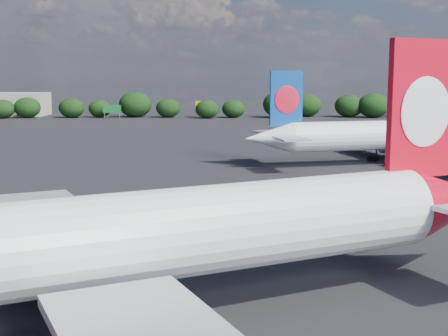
{
  "coord_description": "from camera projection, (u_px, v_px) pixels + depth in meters",
  "views": [
    {
      "loc": [
        15.15,
        -31.76,
        14.61
      ],
      "look_at": [
        16.0,
        12.0,
        8.0
      ],
      "focal_mm": 50.0,
      "sensor_mm": 36.0,
      "label": 1
    }
  ],
  "objects": [
    {
      "name": "ground",
      "position": [
        110.0,
        173.0,
        92.6
      ],
      "size": [
        500.0,
        500.0,
        0.0
      ],
      "primitive_type": "plane",
      "color": "black",
      "rests_on": "ground"
    },
    {
      "name": "qantas_airliner",
      "position": [
        159.0,
        238.0,
        36.24
      ],
      "size": [
        49.49,
        47.71,
        17.01
      ],
      "color": "white",
      "rests_on": "ground"
    },
    {
      "name": "china_southern_airliner",
      "position": [
        387.0,
        136.0,
        101.5
      ],
      "size": [
        46.13,
        44.12,
        15.15
      ],
      "color": "white",
      "rests_on": "ground"
    },
    {
      "name": "highway_sign",
      "position": [
        112.0,
        109.0,
        206.47
      ],
      "size": [
        6.0,
        0.3,
        4.5
      ],
      "color": "#136329",
      "rests_on": "ground"
    },
    {
      "name": "billboard_yellow",
      "position": [
        203.0,
        106.0,
        212.87
      ],
      "size": [
        5.0,
        0.3,
        5.5
      ],
      "color": "gold",
      "rests_on": "ground"
    },
    {
      "name": "horizon_treeline",
      "position": [
        207.0,
        106.0,
        211.11
      ],
      "size": [
        202.9,
        14.82,
        9.16
      ],
      "color": "black",
      "rests_on": "ground"
    }
  ]
}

